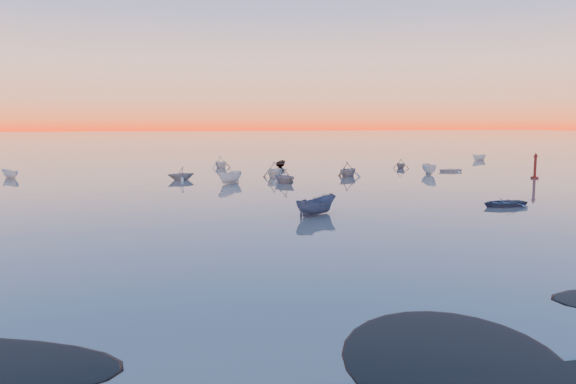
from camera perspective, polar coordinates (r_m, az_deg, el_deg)
name	(u,v)px	position (r m, az deg, el deg)	size (l,w,h in m)	color
ground	(220,156)	(117.49, -6.95, 3.67)	(600.00, 600.00, 0.00)	#635A53
mud_lobes	(576,332)	(21.93, 27.18, -12.53)	(140.00, 6.00, 0.07)	black
moored_fleet	(264,178)	(71.17, -2.45, 1.45)	(124.00, 58.00, 1.20)	silver
boat_near_center	(316,215)	(43.03, 2.86, -2.33)	(4.15, 1.76, 1.44)	#344563
boat_near_right	(285,183)	(65.21, -0.36, 0.93)	(3.64, 1.64, 1.27)	slate
channel_marker	(535,168)	(76.80, 23.81, 2.26)	(0.94, 0.94, 3.33)	#47120F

